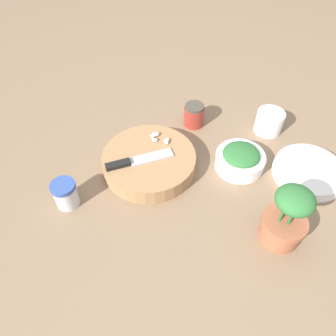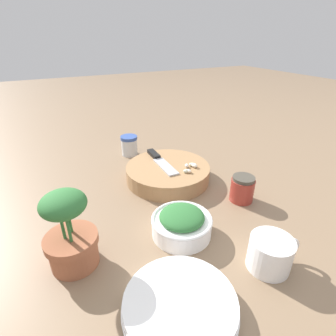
{
  "view_description": "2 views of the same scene",
  "coord_description": "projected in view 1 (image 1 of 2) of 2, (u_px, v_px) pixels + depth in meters",
  "views": [
    {
      "loc": [
        0.26,
        0.55,
        0.72
      ],
      "look_at": [
        0.06,
        0.0,
        0.07
      ],
      "focal_mm": 35.0,
      "sensor_mm": 36.0,
      "label": 1
    },
    {
      "loc": [
        -0.59,
        0.26,
        0.44
      ],
      "look_at": [
        0.02,
        -0.04,
        0.08
      ],
      "focal_mm": 28.0,
      "sensor_mm": 36.0,
      "label": 2
    }
  ],
  "objects": [
    {
      "name": "coffee_mug",
      "position": [
        269.0,
        121.0,
        1.06
      ],
      "size": [
        0.09,
        0.12,
        0.07
      ],
      "color": "white",
      "rests_on": "ground_plane"
    },
    {
      "name": "ground_plane",
      "position": [
        186.0,
        178.0,
        0.94
      ],
      "size": [
        5.0,
        5.0,
        0.0
      ],
      "primitive_type": "plane",
      "color": "#7F664C"
    },
    {
      "name": "cutting_board",
      "position": [
        149.0,
        162.0,
        0.95
      ],
      "size": [
        0.27,
        0.27,
        0.05
      ],
      "color": "#9E754C",
      "rests_on": "ground_plane"
    },
    {
      "name": "plate_stack",
      "position": [
        309.0,
        171.0,
        0.94
      ],
      "size": [
        0.2,
        0.2,
        0.03
      ],
      "color": "white",
      "rests_on": "ground_plane"
    },
    {
      "name": "garlic_cloves",
      "position": [
        159.0,
        138.0,
        0.98
      ],
      "size": [
        0.05,
        0.06,
        0.01
      ],
      "color": "silver",
      "rests_on": "cutting_board"
    },
    {
      "name": "honey_jar",
      "position": [
        194.0,
        115.0,
        1.08
      ],
      "size": [
        0.07,
        0.07,
        0.08
      ],
      "color": "#9E3328",
      "rests_on": "ground_plane"
    },
    {
      "name": "spice_jar",
      "position": [
        66.0,
        194.0,
        0.86
      ],
      "size": [
        0.06,
        0.06,
        0.08
      ],
      "color": "silver",
      "rests_on": "ground_plane"
    },
    {
      "name": "chef_knife",
      "position": [
        135.0,
        161.0,
        0.92
      ],
      "size": [
        0.19,
        0.04,
        0.01
      ],
      "rotation": [
        0.0,
        0.0,
        1.56
      ],
      "color": "black",
      "rests_on": "cutting_board"
    },
    {
      "name": "herb_bowl",
      "position": [
        240.0,
        159.0,
        0.95
      ],
      "size": [
        0.15,
        0.15,
        0.07
      ],
      "color": "white",
      "rests_on": "ground_plane"
    },
    {
      "name": "potted_herb",
      "position": [
        286.0,
        220.0,
        0.76
      ],
      "size": [
        0.11,
        0.11,
        0.18
      ],
      "color": "#A35B3D",
      "rests_on": "ground_plane"
    }
  ]
}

